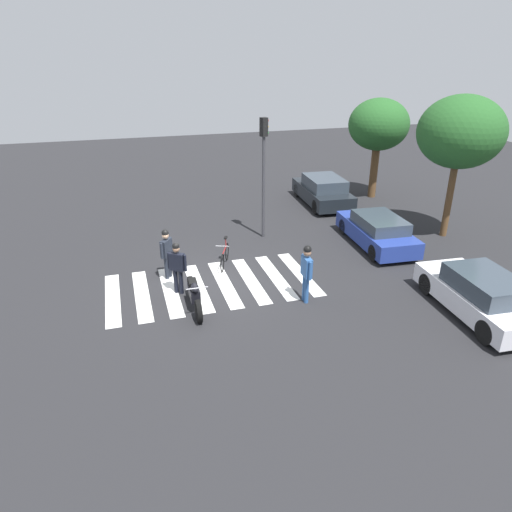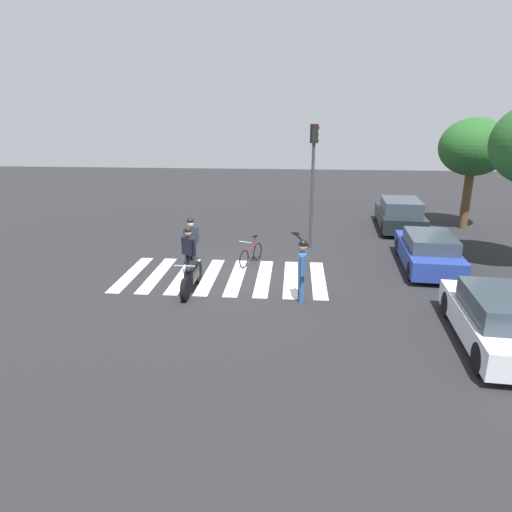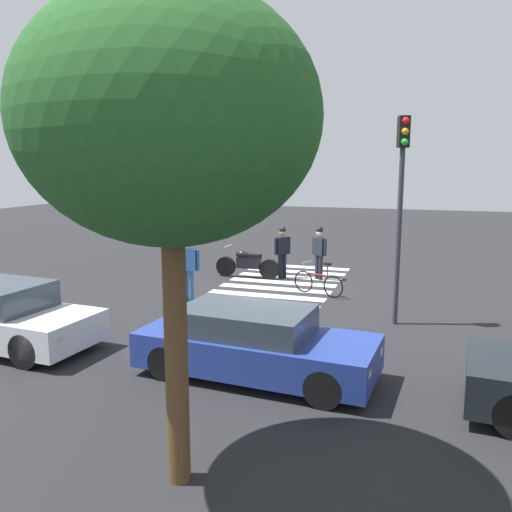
% 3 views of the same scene
% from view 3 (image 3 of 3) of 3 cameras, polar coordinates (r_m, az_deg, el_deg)
% --- Properties ---
extents(ground_plane, '(60.00, 60.00, 0.00)m').
position_cam_3_polar(ground_plane, '(16.56, 2.45, -3.20)').
color(ground_plane, '#232326').
extents(police_motorcycle, '(2.22, 0.62, 1.05)m').
position_cam_3_polar(police_motorcycle, '(17.56, -0.92, -0.87)').
color(police_motorcycle, black).
rests_on(police_motorcycle, ground_plane).
extents(leaning_bicycle, '(1.57, 0.72, 0.99)m').
position_cam_3_polar(leaning_bicycle, '(15.40, 6.74, -2.88)').
color(leaning_bicycle, black).
rests_on(leaning_bicycle, ground_plane).
extents(officer_on_foot, '(0.55, 0.45, 1.76)m').
position_cam_3_polar(officer_on_foot, '(17.35, 6.84, 0.75)').
color(officer_on_foot, '#1E232D').
rests_on(officer_on_foot, ground_plane).
extents(officer_by_motorcycle, '(0.43, 0.55, 1.74)m').
position_cam_3_polar(officer_by_motorcycle, '(17.44, 2.87, 0.81)').
color(officer_by_motorcycle, black).
rests_on(officer_by_motorcycle, ground_plane).
extents(pedestrian_bystander, '(0.70, 0.25, 1.87)m').
position_cam_3_polar(pedestrian_bystander, '(14.61, -7.32, -0.66)').
color(pedestrian_bystander, '#2D5999').
rests_on(pedestrian_bystander, ground_plane).
extents(crosswalk_stripes, '(3.48, 6.75, 0.01)m').
position_cam_3_polar(crosswalk_stripes, '(16.56, 2.45, -3.19)').
color(crosswalk_stripes, silver).
rests_on(crosswalk_stripes, ground_plane).
extents(car_blue_hatchback, '(4.32, 2.01, 1.25)m').
position_cam_3_polar(car_blue_hatchback, '(9.52, -0.19, -9.44)').
color(car_blue_hatchback, black).
rests_on(car_blue_hatchback, ground_plane).
extents(traffic_light_pole, '(0.30, 0.36, 4.82)m').
position_cam_3_polar(traffic_light_pole, '(12.56, 15.38, 6.97)').
color(traffic_light_pole, '#38383D').
rests_on(traffic_light_pole, ground_plane).
extents(street_tree_mid, '(3.29, 3.29, 5.66)m').
position_cam_3_polar(street_tree_mid, '(5.92, -9.29, 14.37)').
color(street_tree_mid, brown).
rests_on(street_tree_mid, ground_plane).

